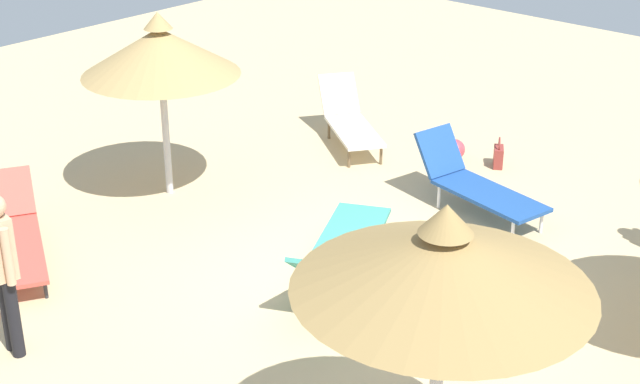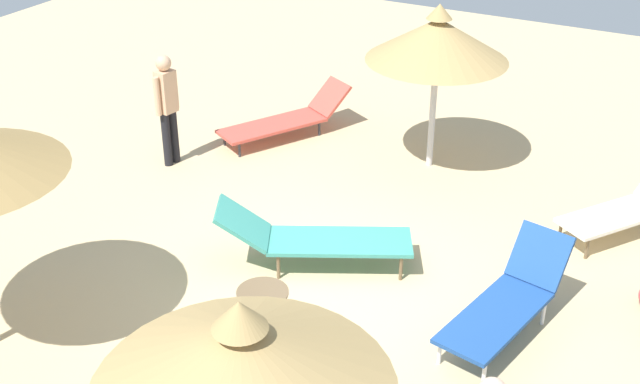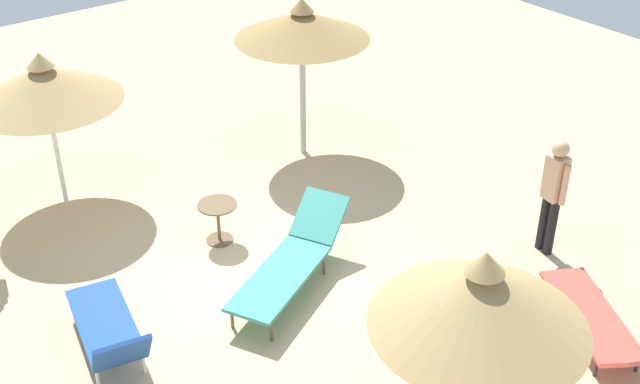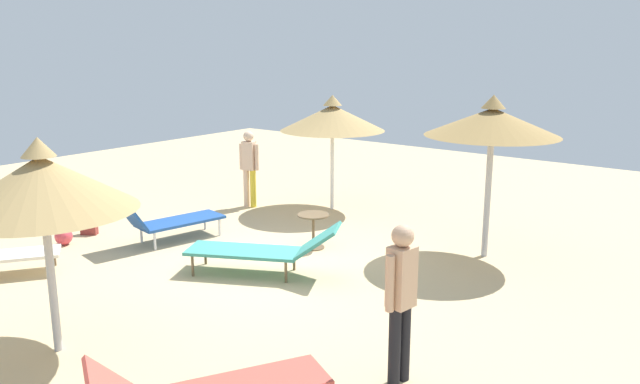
{
  "view_description": "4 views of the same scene",
  "coord_description": "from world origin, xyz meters",
  "px_view_note": "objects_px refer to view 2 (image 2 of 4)",
  "views": [
    {
      "loc": [
        -5.77,
        7.51,
        5.49
      ],
      "look_at": [
        0.18,
        0.87,
        1.39
      ],
      "focal_mm": 53.25,
      "sensor_mm": 36.0,
      "label": 1
    },
    {
      "loc": [
        -7.16,
        -3.93,
        5.73
      ],
      "look_at": [
        0.71,
        0.3,
        0.89
      ],
      "focal_mm": 46.36,
      "sensor_mm": 36.0,
      "label": 2
    },
    {
      "loc": [
        7.47,
        -4.69,
        6.69
      ],
      "look_at": [
        0.59,
        0.57,
        1.43
      ],
      "focal_mm": 45.46,
      "sensor_mm": 36.0,
      "label": 3
    },
    {
      "loc": [
        7.3,
        6.65,
        3.55
      ],
      "look_at": [
        0.05,
        1.06,
        1.38
      ],
      "focal_mm": 35.65,
      "sensor_mm": 36.0,
      "label": 4
    }
  ],
  "objects_px": {
    "lounge_chair_edge": "(508,299)",
    "person_standing_far_right": "(167,103)",
    "parasol_umbrella_near_left": "(242,358)",
    "side_table_round": "(263,306)",
    "lounge_chair_front": "(628,206)",
    "lounge_chair_center": "(288,118)",
    "parasol_umbrella_back": "(438,39)",
    "lounge_chair_near_right": "(312,237)"
  },
  "relations": [
    {
      "from": "lounge_chair_near_right",
      "to": "lounge_chair_center",
      "type": "relative_size",
      "value": 1.06
    },
    {
      "from": "parasol_umbrella_back",
      "to": "lounge_chair_edge",
      "type": "height_order",
      "value": "parasol_umbrella_back"
    },
    {
      "from": "lounge_chair_center",
      "to": "side_table_round",
      "type": "bearing_deg",
      "value": -152.61
    },
    {
      "from": "parasol_umbrella_near_left",
      "to": "lounge_chair_edge",
      "type": "bearing_deg",
      "value": -14.17
    },
    {
      "from": "parasol_umbrella_near_left",
      "to": "lounge_chair_edge",
      "type": "distance_m",
      "value": 4.15
    },
    {
      "from": "parasol_umbrella_back",
      "to": "lounge_chair_front",
      "type": "relative_size",
      "value": 1.35
    },
    {
      "from": "parasol_umbrella_back",
      "to": "lounge_chair_center",
      "type": "bearing_deg",
      "value": 92.66
    },
    {
      "from": "side_table_round",
      "to": "lounge_chair_near_right",
      "type": "bearing_deg",
      "value": 8.34
    },
    {
      "from": "lounge_chair_near_right",
      "to": "side_table_round",
      "type": "bearing_deg",
      "value": -171.66
    },
    {
      "from": "parasol_umbrella_near_left",
      "to": "person_standing_far_right",
      "type": "xyz_separation_m",
      "value": [
        5.38,
        4.88,
        -0.98
      ]
    },
    {
      "from": "lounge_chair_near_right",
      "to": "lounge_chair_center",
      "type": "xyz_separation_m",
      "value": [
        3.23,
        2.23,
        -0.1
      ]
    },
    {
      "from": "parasol_umbrella_near_left",
      "to": "person_standing_far_right",
      "type": "distance_m",
      "value": 7.33
    },
    {
      "from": "lounge_chair_edge",
      "to": "side_table_round",
      "type": "xyz_separation_m",
      "value": [
        -1.36,
        2.29,
        -0.01
      ]
    },
    {
      "from": "lounge_chair_center",
      "to": "lounge_chair_front",
      "type": "bearing_deg",
      "value": -95.83
    },
    {
      "from": "person_standing_far_right",
      "to": "side_table_round",
      "type": "distance_m",
      "value": 4.68
    },
    {
      "from": "lounge_chair_front",
      "to": "parasol_umbrella_back",
      "type": "bearing_deg",
      "value": 77.44
    },
    {
      "from": "lounge_chair_edge",
      "to": "parasol_umbrella_near_left",
      "type": "bearing_deg",
      "value": 165.83
    },
    {
      "from": "parasol_umbrella_back",
      "to": "lounge_chair_center",
      "type": "distance_m",
      "value": 2.99
    },
    {
      "from": "lounge_chair_near_right",
      "to": "side_table_round",
      "type": "height_order",
      "value": "lounge_chair_near_right"
    },
    {
      "from": "lounge_chair_edge",
      "to": "person_standing_far_right",
      "type": "height_order",
      "value": "person_standing_far_right"
    },
    {
      "from": "lounge_chair_edge",
      "to": "lounge_chair_front",
      "type": "distance_m",
      "value": 2.91
    },
    {
      "from": "lounge_chair_near_right",
      "to": "lounge_chair_edge",
      "type": "bearing_deg",
      "value": -93.09
    },
    {
      "from": "lounge_chair_front",
      "to": "lounge_chair_center",
      "type": "xyz_separation_m",
      "value": [
        0.56,
        5.51,
        -0.08
      ]
    },
    {
      "from": "lounge_chair_front",
      "to": "person_standing_far_right",
      "type": "relative_size",
      "value": 1.07
    },
    {
      "from": "lounge_chair_edge",
      "to": "side_table_round",
      "type": "height_order",
      "value": "lounge_chair_edge"
    },
    {
      "from": "parasol_umbrella_near_left",
      "to": "lounge_chair_near_right",
      "type": "xyz_separation_m",
      "value": [
        3.87,
        1.57,
        -1.56
      ]
    },
    {
      "from": "parasol_umbrella_near_left",
      "to": "person_standing_far_right",
      "type": "relative_size",
      "value": 1.41
    },
    {
      "from": "lounge_chair_near_right",
      "to": "lounge_chair_center",
      "type": "height_order",
      "value": "lounge_chair_near_right"
    },
    {
      "from": "parasol_umbrella_near_left",
      "to": "lounge_chair_front",
      "type": "bearing_deg",
      "value": -14.64
    },
    {
      "from": "parasol_umbrella_back",
      "to": "side_table_round",
      "type": "bearing_deg",
      "value": 179.77
    },
    {
      "from": "lounge_chair_center",
      "to": "side_table_round",
      "type": "xyz_separation_m",
      "value": [
        -4.73,
        -2.45,
        0.09
      ]
    },
    {
      "from": "parasol_umbrella_back",
      "to": "lounge_chair_front",
      "type": "xyz_separation_m",
      "value": [
        -0.68,
        -3.04,
        -1.61
      ]
    },
    {
      "from": "lounge_chair_near_right",
      "to": "person_standing_far_right",
      "type": "xyz_separation_m",
      "value": [
        1.51,
        3.31,
        0.58
      ]
    },
    {
      "from": "parasol_umbrella_back",
      "to": "lounge_chair_near_right",
      "type": "relative_size",
      "value": 1.05
    },
    {
      "from": "side_table_round",
      "to": "person_standing_far_right",
      "type": "bearing_deg",
      "value": 49.58
    },
    {
      "from": "lounge_chair_center",
      "to": "side_table_round",
      "type": "height_order",
      "value": "lounge_chair_center"
    },
    {
      "from": "parasol_umbrella_back",
      "to": "lounge_chair_front",
      "type": "bearing_deg",
      "value": -102.56
    },
    {
      "from": "parasol_umbrella_back",
      "to": "lounge_chair_center",
      "type": "height_order",
      "value": "parasol_umbrella_back"
    },
    {
      "from": "lounge_chair_center",
      "to": "side_table_round",
      "type": "relative_size",
      "value": 3.72
    },
    {
      "from": "lounge_chair_near_right",
      "to": "lounge_chair_front",
      "type": "xyz_separation_m",
      "value": [
        2.67,
        -3.28,
        -0.02
      ]
    },
    {
      "from": "parasol_umbrella_back",
      "to": "lounge_chair_edge",
      "type": "distance_m",
      "value": 4.45
    },
    {
      "from": "lounge_chair_front",
      "to": "side_table_round",
      "type": "height_order",
      "value": "lounge_chair_front"
    }
  ]
}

